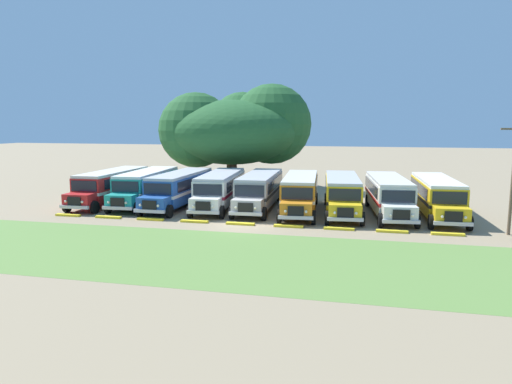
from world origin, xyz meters
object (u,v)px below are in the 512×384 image
parked_bus_slot_8 (437,195)px  parked_bus_slot_3 (220,188)px  parked_bus_slot_0 (112,185)px  parked_bus_slot_2 (180,188)px  parked_bus_slot_1 (147,185)px  parked_bus_slot_5 (300,191)px  broad_shade_tree (236,129)px  parked_bus_slot_4 (260,189)px  parked_bus_slot_6 (342,192)px  parked_bus_slot_7 (388,194)px

parked_bus_slot_8 → parked_bus_slot_3: bearing=-92.5°
parked_bus_slot_0 → parked_bus_slot_2: size_ratio=1.00×
parked_bus_slot_1 → parked_bus_slot_3: 6.76m
parked_bus_slot_5 → parked_bus_slot_8: size_ratio=1.01×
parked_bus_slot_1 → parked_bus_slot_8: (23.85, -0.13, 0.00)m
parked_bus_slot_0 → broad_shade_tree: size_ratio=0.69×
parked_bus_slot_1 → parked_bus_slot_4: 10.10m
parked_bus_slot_5 → parked_bus_slot_2: bearing=-94.4°
parked_bus_slot_6 → parked_bus_slot_8: size_ratio=1.01×
parked_bus_slot_2 → parked_bus_slot_7: (17.01, 0.29, 0.00)m
parked_bus_slot_5 → parked_bus_slot_6: (3.28, 0.18, 0.00)m
parked_bus_slot_3 → parked_bus_slot_7: (13.57, -0.16, 0.00)m
parked_bus_slot_5 → parked_bus_slot_8: (10.30, 0.40, 0.00)m
parked_bus_slot_3 → parked_bus_slot_5: (6.79, -0.40, 0.00)m
parked_bus_slot_6 → parked_bus_slot_7: same height
parked_bus_slot_8 → parked_bus_slot_5: bearing=-90.3°
parked_bus_slot_0 → parked_bus_slot_6: 19.97m
broad_shade_tree → parked_bus_slot_3: bearing=-81.4°
parked_bus_slot_4 → broad_shade_tree: 13.34m
parked_bus_slot_3 → parked_bus_slot_6: bearing=83.8°
parked_bus_slot_3 → parked_bus_slot_7: size_ratio=1.00×
parked_bus_slot_2 → parked_bus_slot_5: (10.23, 0.06, 0.00)m
parked_bus_slot_2 → parked_bus_slot_7: 17.01m
parked_bus_slot_0 → parked_bus_slot_4: (13.25, 0.40, 0.00)m
parked_bus_slot_4 → parked_bus_slot_8: bearing=86.7°
parked_bus_slot_3 → parked_bus_slot_7: same height
parked_bus_slot_2 → parked_bus_slot_8: 20.54m
parked_bus_slot_7 → parked_bus_slot_5: bearing=-93.8°
parked_bus_slot_8 → parked_bus_slot_6: bearing=-90.8°
parked_bus_slot_0 → parked_bus_slot_8: size_ratio=1.00×
parked_bus_slot_4 → broad_shade_tree: size_ratio=0.70×
broad_shade_tree → parked_bus_slot_7: bearing=-37.4°
parked_bus_slot_1 → parked_bus_slot_6: 16.83m
broad_shade_tree → parked_bus_slot_2: bearing=-98.0°
parked_bus_slot_6 → broad_shade_tree: bearing=-139.9°
parked_bus_slot_0 → broad_shade_tree: (8.15, 11.79, 4.74)m
parked_bus_slot_1 → parked_bus_slot_3: bearing=84.8°
parked_bus_slot_0 → parked_bus_slot_6: same height
parked_bus_slot_6 → parked_bus_slot_7: size_ratio=1.00×
broad_shade_tree → parked_bus_slot_5: bearing=-54.4°
parked_bus_slot_4 → parked_bus_slot_1: bearing=-92.4°
parked_bus_slot_4 → parked_bus_slot_7: 10.23m
parked_bus_slot_0 → parked_bus_slot_8: 27.00m
parked_bus_slot_0 → parked_bus_slot_1: size_ratio=0.99×
parked_bus_slot_3 → parked_bus_slot_8: bearing=85.1°
parked_bus_slot_4 → parked_bus_slot_5: size_ratio=0.99×
parked_bus_slot_4 → parked_bus_slot_3: bearing=-89.7°
parked_bus_slot_2 → parked_bus_slot_7: same height
parked_bus_slot_5 → parked_bus_slot_7: 6.78m
parked_bus_slot_2 → parked_bus_slot_6: size_ratio=0.99×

